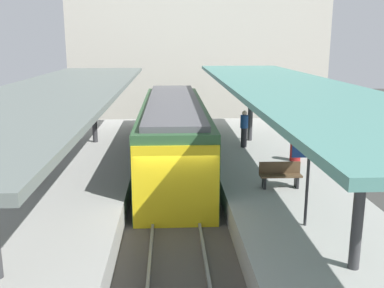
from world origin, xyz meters
name	(u,v)px	position (x,y,z in m)	size (l,w,h in m)	color
ground_plane	(176,223)	(0.00, 0.00, 0.00)	(80.00, 80.00, 0.00)	#383835
platform_left	(57,211)	(-3.80, 0.00, 0.50)	(4.40, 28.00, 1.00)	#9E9E99
platform_right	(291,207)	(3.80, 0.00, 0.50)	(4.40, 28.00, 1.00)	#9E9E99
track_ballast	(176,220)	(0.00, 0.00, 0.10)	(3.20, 28.00, 0.20)	#4C4742
rail_near_side	(154,216)	(-0.72, 0.00, 0.27)	(0.08, 28.00, 0.14)	slate
rail_far_side	(198,215)	(0.72, 0.00, 0.27)	(0.08, 28.00, 0.14)	slate
commuter_train	(173,135)	(0.00, 5.76, 1.73)	(2.78, 13.16, 3.10)	#2D5633
canopy_left	(60,91)	(-3.80, 1.40, 4.20)	(4.18, 21.00, 3.32)	#333335
canopy_right	(286,87)	(3.80, 1.40, 4.30)	(4.18, 21.00, 3.43)	#333335
platform_bench	(280,174)	(3.53, 0.52, 1.46)	(1.40, 0.41, 0.86)	black
platform_sign	(308,167)	(3.43, -2.61, 2.62)	(0.90, 0.08, 2.21)	#262628
litter_bin	(295,151)	(4.99, 3.84, 1.40)	(0.44, 0.44, 0.80)	maroon
passenger_near_bench	(244,128)	(3.26, 6.28, 1.89)	(0.36, 0.36, 1.72)	#232328
passenger_mid_platform	(29,158)	(-5.09, 1.68, 1.84)	(0.36, 0.36, 1.61)	#386B3D
station_building_backdrop	(197,45)	(1.95, 20.00, 5.50)	(18.00, 6.00, 11.00)	beige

